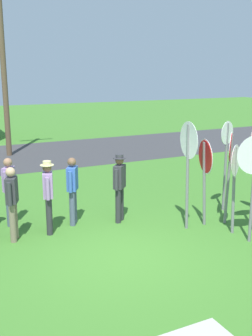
{
  "coord_description": "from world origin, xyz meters",
  "views": [
    {
      "loc": [
        -3.39,
        -6.97,
        3.71
      ],
      "look_at": [
        1.14,
        2.07,
        1.3
      ],
      "focal_mm": 43.37,
      "sensor_mm": 36.0,
      "label": 1
    }
  ],
  "objects_px": {
    "stop_sign_leaning_right": "(188,155)",
    "stop_sign_rear_right": "(226,152)",
    "person_holding_notes": "(120,184)",
    "person_in_teal": "(9,188)",
    "utility_pole": "(3,61)",
    "stop_sign_rear_left": "(235,174)",
    "person_near_signs": "(48,193)",
    "stop_sign_low_front": "(229,162)",
    "stop_sign_center_cluster": "(205,167)",
    "person_on_left": "(12,200)",
    "person_in_dark_shirt": "(73,187)"
  },
  "relations": [
    {
      "from": "stop_sign_low_front",
      "to": "person_in_teal",
      "type": "xyz_separation_m",
      "value": [
        -4.84,
        2.31,
        -0.62
      ]
    },
    {
      "from": "stop_sign_center_cluster",
      "to": "person_in_teal",
      "type": "distance_m",
      "value": 4.77
    },
    {
      "from": "stop_sign_rear_right",
      "to": "person_in_dark_shirt",
      "type": "xyz_separation_m",
      "value": [
        -4.02,
        0.85,
        -0.67
      ]
    },
    {
      "from": "stop_sign_leaning_right",
      "to": "person_near_signs",
      "type": "bearing_deg",
      "value": 158.33
    },
    {
      "from": "stop_sign_leaning_right",
      "to": "stop_sign_rear_right",
      "type": "height_order",
      "value": "stop_sign_leaning_right"
    },
    {
      "from": "person_in_dark_shirt",
      "to": "person_near_signs",
      "type": "relative_size",
      "value": 0.97
    },
    {
      "from": "utility_pole",
      "to": "person_in_dark_shirt",
      "type": "bearing_deg",
      "value": -91.53
    },
    {
      "from": "utility_pole",
      "to": "stop_sign_center_cluster",
      "type": "relative_size",
      "value": 3.68
    },
    {
      "from": "stop_sign_low_front",
      "to": "person_holding_notes",
      "type": "xyz_separation_m",
      "value": [
        -2.34,
        1.31,
        -0.59
      ]
    },
    {
      "from": "person_on_left",
      "to": "person_holding_notes",
      "type": "distance_m",
      "value": 2.63
    },
    {
      "from": "stop_sign_leaning_right",
      "to": "stop_sign_low_front",
      "type": "xyz_separation_m",
      "value": [
        1.11,
        -0.15,
        -0.24
      ]
    },
    {
      "from": "utility_pole",
      "to": "stop_sign_low_front",
      "type": "xyz_separation_m",
      "value": [
        3.19,
        -11.07,
        -2.57
      ]
    },
    {
      "from": "stop_sign_low_front",
      "to": "person_near_signs",
      "type": "xyz_separation_m",
      "value": [
        -4.14,
        1.36,
        -0.59
      ]
    },
    {
      "from": "person_in_teal",
      "to": "utility_pole",
      "type": "bearing_deg",
      "value": 79.37
    },
    {
      "from": "person_in_teal",
      "to": "person_holding_notes",
      "type": "bearing_deg",
      "value": -21.82
    },
    {
      "from": "stop_sign_rear_right",
      "to": "person_near_signs",
      "type": "height_order",
      "value": "stop_sign_rear_right"
    },
    {
      "from": "stop_sign_leaning_right",
      "to": "person_in_dark_shirt",
      "type": "xyz_separation_m",
      "value": [
        -2.33,
        1.51,
        -0.86
      ]
    },
    {
      "from": "stop_sign_rear_left",
      "to": "person_in_teal",
      "type": "xyz_separation_m",
      "value": [
        -4.53,
        2.86,
        -0.48
      ]
    },
    {
      "from": "utility_pole",
      "to": "stop_sign_rear_left",
      "type": "relative_size",
      "value": 3.75
    },
    {
      "from": "person_holding_notes",
      "to": "person_in_teal",
      "type": "height_order",
      "value": "person_holding_notes"
    },
    {
      "from": "person_holding_notes",
      "to": "person_in_teal",
      "type": "distance_m",
      "value": 2.69
    },
    {
      "from": "stop_sign_rear_right",
      "to": "person_near_signs",
      "type": "xyz_separation_m",
      "value": [
        -4.72,
        0.54,
        -0.64
      ]
    },
    {
      "from": "utility_pole",
      "to": "stop_sign_low_front",
      "type": "bearing_deg",
      "value": -73.9
    },
    {
      "from": "person_near_signs",
      "to": "person_holding_notes",
      "type": "bearing_deg",
      "value": -1.52
    },
    {
      "from": "stop_sign_leaning_right",
      "to": "person_near_signs",
      "type": "xyz_separation_m",
      "value": [
        -3.03,
        1.2,
        -0.83
      ]
    },
    {
      "from": "stop_sign_leaning_right",
      "to": "stop_sign_rear_right",
      "type": "bearing_deg",
      "value": 21.33
    },
    {
      "from": "utility_pole",
      "to": "stop_sign_rear_left",
      "type": "height_order",
      "value": "utility_pole"
    },
    {
      "from": "person_near_signs",
      "to": "stop_sign_rear_right",
      "type": "bearing_deg",
      "value": -6.57
    },
    {
      "from": "stop_sign_low_front",
      "to": "stop_sign_rear_left",
      "type": "bearing_deg",
      "value": -119.56
    },
    {
      "from": "utility_pole",
      "to": "person_near_signs",
      "type": "bearing_deg",
      "value": -95.58
    },
    {
      "from": "stop_sign_rear_right",
      "to": "stop_sign_rear_left",
      "type": "xyz_separation_m",
      "value": [
        -0.89,
        -1.36,
        -0.19
      ]
    },
    {
      "from": "stop_sign_rear_right",
      "to": "person_near_signs",
      "type": "relative_size",
      "value": 1.41
    },
    {
      "from": "stop_sign_leaning_right",
      "to": "stop_sign_center_cluster",
      "type": "relative_size",
      "value": 1.21
    },
    {
      "from": "utility_pole",
      "to": "person_in_dark_shirt",
      "type": "relative_size",
      "value": 4.69
    },
    {
      "from": "stop_sign_leaning_right",
      "to": "stop_sign_rear_left",
      "type": "bearing_deg",
      "value": -41.11
    },
    {
      "from": "person_holding_notes",
      "to": "person_in_dark_shirt",
      "type": "bearing_deg",
      "value": 162.32
    },
    {
      "from": "person_in_teal",
      "to": "stop_sign_center_cluster",
      "type": "bearing_deg",
      "value": -26.78
    },
    {
      "from": "stop_sign_leaning_right",
      "to": "utility_pole",
      "type": "bearing_deg",
      "value": 100.8
    },
    {
      "from": "person_on_left",
      "to": "person_holding_notes",
      "type": "height_order",
      "value": "person_holding_notes"
    },
    {
      "from": "stop_sign_leaning_right",
      "to": "person_on_left",
      "type": "distance_m",
      "value": 4.12
    },
    {
      "from": "stop_sign_rear_left",
      "to": "person_holding_notes",
      "type": "relative_size",
      "value": 1.21
    },
    {
      "from": "stop_sign_leaning_right",
      "to": "stop_sign_center_cluster",
      "type": "distance_m",
      "value": 0.61
    },
    {
      "from": "stop_sign_rear_right",
      "to": "person_near_signs",
      "type": "distance_m",
      "value": 4.79
    },
    {
      "from": "stop_sign_rear_right",
      "to": "stop_sign_rear_left",
      "type": "height_order",
      "value": "stop_sign_rear_right"
    },
    {
      "from": "stop_sign_center_cluster",
      "to": "person_on_left",
      "type": "bearing_deg",
      "value": 165.4
    },
    {
      "from": "stop_sign_leaning_right",
      "to": "person_in_teal",
      "type": "distance_m",
      "value": 4.39
    },
    {
      "from": "stop_sign_low_front",
      "to": "person_near_signs",
      "type": "bearing_deg",
      "value": 161.84
    },
    {
      "from": "utility_pole",
      "to": "person_in_dark_shirt",
      "type": "distance_m",
      "value": 9.93
    },
    {
      "from": "stop_sign_leaning_right",
      "to": "stop_sign_rear_right",
      "type": "distance_m",
      "value": 1.82
    },
    {
      "from": "stop_sign_low_front",
      "to": "person_near_signs",
      "type": "height_order",
      "value": "stop_sign_low_front"
    }
  ]
}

